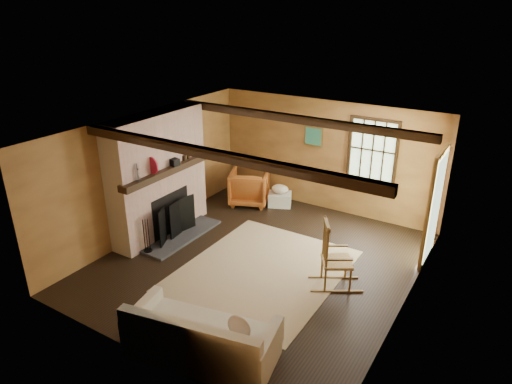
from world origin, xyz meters
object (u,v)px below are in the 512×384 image
Objects in this scene: sofa at (201,341)px; armchair at (249,187)px; fireplace at (160,180)px; rocking_chair at (334,259)px; laundry_basket at (280,199)px.

armchair is at bearing 104.50° from sofa.
fireplace is 3.66m from rocking_chair.
armchair is (-0.66, -0.24, 0.24)m from laundry_basket.
fireplace is 2.85m from laundry_basket.
sofa is (2.83, -2.38, -0.83)m from fireplace.
armchair is (0.70, 2.08, -0.72)m from fireplace.
sofa is 4.08× the size of laundry_basket.
sofa is at bearing 92.04° from armchair.
rocking_chair is 3.55m from armchair.
sofa reaches higher than laundry_basket.
sofa is at bearing -40.12° from fireplace.
fireplace reaches higher than rocking_chair.
fireplace reaches higher than sofa.
fireplace reaches higher than armchair.
armchair reaches higher than laundry_basket.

